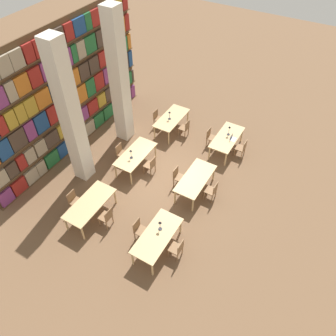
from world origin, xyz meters
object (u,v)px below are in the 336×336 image
object	(u,v)px
reading_table_3	(90,204)
chair_7	(75,201)
reading_table_0	(157,236)
desk_lamp_1	(229,129)
desk_lamp_2	(131,153)
reading_table_5	(172,119)
pillar_center	(119,80)
laptop	(233,139)
reading_table_1	(195,179)
chair_0	(177,249)
reading_table_2	(227,138)
desk_lamp_3	(170,114)
chair_2	(212,191)
chair_3	(178,176)
chair_1	(140,230)
chair_6	(106,217)
chair_11	(158,118)
reading_table_4	(136,155)
chair_8	(151,165)
chair_4	(242,148)
desk_lamp_0	(160,224)
chair_9	(121,153)
chair_5	(211,137)
pillar_left	(71,117)
chair_10	(185,128)

from	to	relation	value
reading_table_3	chair_7	bearing A→B (deg)	93.04
reading_table_0	desk_lamp_1	bearing A→B (deg)	-0.17
desk_lamp_2	reading_table_5	size ratio (longest dim) A/B	0.21
pillar_center	reading_table_0	size ratio (longest dim) A/B	2.92
reading_table_5	laptop	bearing A→B (deg)	-90.77
reading_table_0	reading_table_1	world-z (taller)	same
chair_0	reading_table_2	distance (m)	5.90
reading_table_0	desk_lamp_3	bearing A→B (deg)	26.21
chair_2	chair_3	world-z (taller)	same
chair_1	desk_lamp_2	bearing A→B (deg)	-140.95
reading_table_2	chair_6	size ratio (longest dim) A/B	2.30
pillar_center	chair_11	bearing A→B (deg)	-34.68
chair_1	chair_2	xyz separation A→B (m)	(2.90, -1.44, 0.00)
reading_table_5	chair_11	world-z (taller)	chair_11
reading_table_4	desk_lamp_1	bearing A→B (deg)	-42.80
reading_table_4	reading_table_5	xyz separation A→B (m)	(2.95, -0.07, 0.00)
chair_0	chair_8	distance (m)	4.07
reading_table_2	desk_lamp_2	bearing A→B (deg)	138.04
chair_4	chair_7	bearing A→B (deg)	143.75
desk_lamp_1	chair_11	bearing A→B (deg)	93.54
desk_lamp_0	chair_6	world-z (taller)	desk_lamp_0
chair_9	desk_lamp_3	xyz separation A→B (m)	(2.81, -0.79, 0.57)
chair_5	chair_7	bearing A→B (deg)	-25.72
reading_table_1	chair_11	distance (m)	4.52
chair_4	desk_lamp_2	xyz separation A→B (m)	(-3.19, 3.66, 0.58)
reading_table_0	chair_3	xyz separation A→B (m)	(2.94, 0.81, -0.20)
chair_2	reading_table_2	world-z (taller)	chair_2
chair_2	chair_3	bearing A→B (deg)	90.00
desk_lamp_1	desk_lamp_3	distance (m)	2.86
chair_6	reading_table_4	xyz separation A→B (m)	(3.06, 0.78, 0.20)
reading_table_4	desk_lamp_3	xyz separation A→B (m)	(2.79, -0.04, 0.37)
desk_lamp_0	chair_6	xyz separation A→B (m)	(-0.36, 2.05, -0.57)
pillar_center	chair_6	size ratio (longest dim) A/B	6.71
reading_table_0	chair_7	size ratio (longest dim) A/B	2.30
laptop	chair_5	bearing A→B (deg)	90.28
chair_6	pillar_left	bearing A→B (deg)	56.74
reading_table_1	reading_table_5	size ratio (longest dim) A/B	1.00
chair_4	chair_11	bearing A→B (deg)	90.01
chair_1	chair_6	world-z (taller)	same
reading_table_5	desk_lamp_0	bearing A→B (deg)	-153.90
desk_lamp_1	chair_9	xyz separation A→B (m)	(-3.14, 3.64, -0.59)
reading_table_1	chair_2	bearing A→B (deg)	-92.68
pillar_center	chair_10	distance (m)	3.79
laptop	chair_7	world-z (taller)	laptop
chair_0	desk_lamp_2	xyz separation A→B (m)	(2.62, 3.62, 0.58)
chair_1	chair_3	xyz separation A→B (m)	(2.90, 0.06, 0.00)
chair_7	chair_11	xyz separation A→B (m)	(5.96, -0.04, 0.00)
chair_1	reading_table_3	bearing A→B (deg)	-87.03
chair_0	chair_4	xyz separation A→B (m)	(5.81, -0.03, 0.00)
chair_10	chair_4	bearing A→B (deg)	-89.98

